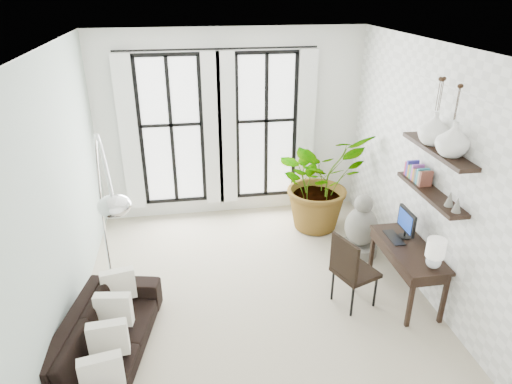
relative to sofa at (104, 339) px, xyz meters
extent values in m
plane|color=#B3A88E|center=(1.80, 0.93, -0.30)|extent=(5.00, 5.00, 0.00)
plane|color=white|center=(1.80, 0.93, 2.90)|extent=(5.00, 5.00, 0.00)
plane|color=#ACC0B5|center=(-0.45, 0.93, 1.30)|extent=(0.00, 5.00, 5.00)
plane|color=white|center=(4.05, 0.93, 1.30)|extent=(0.00, 5.00, 5.00)
plane|color=white|center=(1.80, 3.43, 1.30)|extent=(4.50, 0.00, 4.50)
cube|color=white|center=(0.80, 3.40, 1.25)|extent=(1.00, 0.02, 2.50)
cube|color=white|center=(0.12, 3.30, 1.25)|extent=(0.30, 0.04, 2.60)
cube|color=white|center=(1.48, 3.30, 1.25)|extent=(0.30, 0.04, 2.60)
cube|color=white|center=(2.40, 3.40, 1.25)|extent=(1.00, 0.02, 2.50)
cube|color=white|center=(1.72, 3.30, 1.25)|extent=(0.30, 0.04, 2.60)
cube|color=white|center=(3.08, 3.30, 1.25)|extent=(0.30, 0.04, 2.60)
cylinder|color=black|center=(1.60, 3.31, 2.58)|extent=(3.20, 0.03, 0.03)
cube|color=black|center=(3.91, 0.57, 1.20)|extent=(0.25, 1.30, 0.05)
cube|color=black|center=(3.91, 0.57, 1.75)|extent=(0.25, 1.30, 0.05)
cube|color=#BA2E56|center=(3.91, 1.12, 1.32)|extent=(0.16, 0.04, 0.18)
cube|color=#3935BC|center=(3.91, 1.07, 1.32)|extent=(0.16, 0.04, 0.18)
cube|color=#C7822C|center=(3.91, 1.03, 1.32)|extent=(0.16, 0.04, 0.18)
cube|color=#36A46B|center=(3.91, 0.98, 1.32)|extent=(0.16, 0.04, 0.18)
cube|color=#AC56C9|center=(3.91, 0.94, 1.32)|extent=(0.16, 0.04, 0.18)
cube|color=orange|center=(3.91, 0.89, 1.32)|extent=(0.16, 0.04, 0.18)
cube|color=#565656|center=(3.91, 0.85, 1.32)|extent=(0.16, 0.04, 0.18)
cube|color=teal|center=(3.91, 0.80, 1.32)|extent=(0.16, 0.04, 0.18)
cube|color=tan|center=(3.91, 0.76, 1.32)|extent=(0.16, 0.04, 0.18)
cube|color=brown|center=(3.91, 0.71, 1.32)|extent=(0.16, 0.04, 0.18)
cone|color=gray|center=(3.91, 0.17, 1.32)|extent=(0.10, 0.10, 0.18)
cone|color=gray|center=(3.91, 0.02, 1.32)|extent=(0.10, 0.10, 0.18)
imported|color=black|center=(0.00, 0.00, 0.00)|extent=(1.18, 2.15, 0.59)
cube|color=white|center=(0.10, -0.70, 0.20)|extent=(0.40, 0.12, 0.40)
cube|color=white|center=(0.10, -0.23, 0.20)|extent=(0.40, 0.12, 0.40)
cube|color=white|center=(0.10, 0.23, 0.20)|extent=(0.40, 0.12, 0.40)
cube|color=white|center=(0.10, 0.70, 0.20)|extent=(0.40, 0.12, 0.40)
imported|color=#2D7228|center=(3.16, 2.62, 0.54)|extent=(1.89, 1.78, 1.67)
cube|color=black|center=(3.75, 0.57, 0.43)|extent=(0.54, 1.27, 0.04)
cube|color=black|center=(3.73, 0.57, 0.35)|extent=(0.49, 1.21, 0.12)
cube|color=black|center=(3.54, -0.02, 0.06)|extent=(0.05, 0.05, 0.70)
cube|color=black|center=(3.96, -0.02, 0.06)|extent=(0.05, 0.05, 0.70)
cube|color=black|center=(3.54, 1.15, 0.06)|extent=(0.05, 0.05, 0.70)
cube|color=black|center=(3.96, 1.15, 0.06)|extent=(0.05, 0.05, 0.70)
cube|color=black|center=(3.80, 0.81, 0.70)|extent=(0.04, 0.42, 0.30)
cube|color=navy|center=(3.77, 0.81, 0.70)|extent=(0.00, 0.36, 0.24)
cube|color=black|center=(3.65, 0.81, 0.46)|extent=(0.15, 0.40, 0.02)
sphere|color=silver|center=(3.80, 0.08, 0.54)|extent=(0.18, 0.18, 0.18)
cylinder|color=white|center=(3.80, 0.08, 0.73)|extent=(0.22, 0.22, 0.22)
cube|color=black|center=(3.04, 0.52, 0.18)|extent=(0.62, 0.62, 0.05)
cube|color=black|center=(2.84, 0.44, 0.45)|extent=(0.21, 0.46, 0.53)
cylinder|color=black|center=(2.85, 0.33, -0.07)|extent=(0.03, 0.03, 0.45)
cylinder|color=black|center=(3.23, 0.33, -0.07)|extent=(0.03, 0.03, 0.45)
cylinder|color=black|center=(2.85, 0.71, -0.07)|extent=(0.03, 0.03, 0.45)
cylinder|color=black|center=(3.23, 0.71, -0.07)|extent=(0.03, 0.03, 0.45)
cylinder|color=silver|center=(-0.10, 1.39, -0.25)|extent=(0.36, 0.36, 0.10)
cylinder|color=silver|center=(-0.10, 1.39, 0.26)|extent=(0.04, 0.04, 1.01)
ellipsoid|color=silver|center=(0.30, 0.05, 1.58)|extent=(0.32, 0.32, 0.21)
cylinder|color=gray|center=(3.55, 1.65, -0.21)|extent=(0.55, 0.55, 0.17)
ellipsoid|color=gray|center=(3.55, 1.65, 0.17)|extent=(0.50, 0.50, 0.61)
sphere|color=gray|center=(3.55, 1.65, 0.56)|extent=(0.28, 0.28, 0.28)
imported|color=white|center=(3.91, 0.32, 1.97)|extent=(0.37, 0.37, 0.38)
imported|color=white|center=(3.91, 0.72, 1.97)|extent=(0.37, 0.37, 0.38)
camera|label=1|loc=(1.02, -4.04, 3.54)|focal=32.00mm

